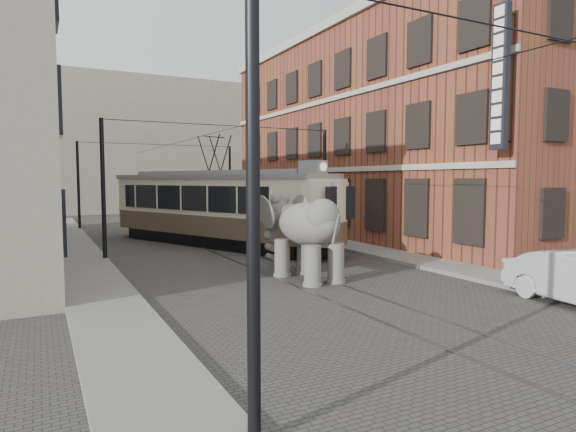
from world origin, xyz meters
TOP-DOWN VIEW (x-y plane):
  - ground at (0.00, 0.00)m, footprint 120.00×120.00m
  - tram_rails at (0.00, 0.00)m, footprint 1.54×80.00m
  - sidewalk_right at (6.00, 0.00)m, footprint 2.00×60.00m
  - sidewalk_left at (-6.50, 0.00)m, footprint 2.00×60.00m
  - brick_building at (11.00, 9.00)m, footprint 8.00×26.00m
  - distant_block at (0.00, 40.00)m, footprint 28.00×10.00m
  - catenary at (-0.20, 5.00)m, footprint 11.00×30.20m
  - tram at (0.21, 8.77)m, footprint 8.39×14.39m
  - elephant at (0.21, -1.15)m, footprint 3.09×5.06m

SIDE VIEW (x-z plane):
  - ground at x=0.00m, z-range 0.00..0.00m
  - tram_rails at x=0.00m, z-range 0.00..0.02m
  - sidewalk_right at x=6.00m, z-range 0.00..0.15m
  - sidewalk_left at x=-6.50m, z-range 0.00..0.15m
  - elephant at x=0.21m, z-range 0.00..2.97m
  - tram at x=0.21m, z-range 0.00..5.71m
  - catenary at x=-0.20m, z-range 0.00..6.00m
  - brick_building at x=11.00m, z-range 0.00..12.00m
  - distant_block at x=0.00m, z-range 0.00..14.00m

